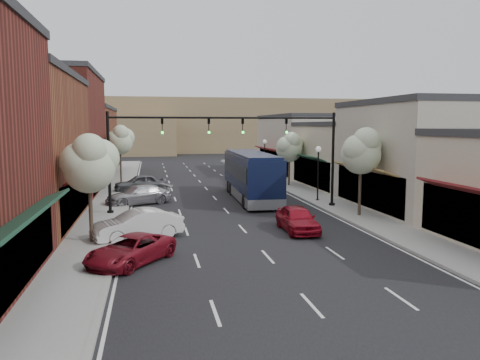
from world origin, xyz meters
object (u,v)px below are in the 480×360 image
tree_left_near (90,162)px  red_hatchback (297,219)px  signal_mast_left (144,147)px  parked_car_d (140,183)px  tree_left_far (120,139)px  coach_bus (251,175)px  lamp_post_near (318,164)px  tree_right_far (290,147)px  parked_car_a (131,250)px  lamp_post_far (265,152)px  parked_car_c (138,195)px  parked_car_b (138,225)px  signal_mast_right (302,145)px  tree_right_near (362,150)px

tree_left_near → red_hatchback: bearing=4.1°
signal_mast_left → parked_car_d: signal_mast_left is taller
tree_left_near → tree_left_far: bearing=90.0°
coach_bus → signal_mast_left: bearing=-148.5°
lamp_post_near → coach_bus: (-4.95, 2.35, -1.01)m
signal_mast_left → tree_right_far: size_ratio=1.51×
tree_right_far → parked_car_a: bearing=-121.4°
lamp_post_near → lamp_post_far: bearing=90.0°
lamp_post_far → coach_bus: lamp_post_far is taller
tree_right_far → coach_bus: size_ratio=0.43×
signal_mast_left → parked_car_c: bearing=98.2°
lamp_post_near → parked_car_b: bearing=-144.5°
tree_left_far → parked_car_d: tree_left_far is taller
tree_left_far → parked_car_b: (2.26, -25.28, -3.82)m
parked_car_b → signal_mast_right: bearing=102.0°
tree_left_near → coach_bus: size_ratio=0.45×
tree_left_far → parked_car_a: (2.05, -29.86, -3.97)m
tree_left_near → tree_right_far: bearing=50.3°
parked_car_d → signal_mast_right: bearing=39.6°
signal_mast_right → tree_left_near: 16.05m
tree_right_near → parked_car_d: bearing=133.8°
tree_right_far → parked_car_a: tree_right_far is taller
tree_right_near → tree_left_near: 17.08m
tree_right_near → parked_car_a: bearing=-151.6°
signal_mast_left → parked_car_a: signal_mast_left is taller
tree_right_far → signal_mast_left: bearing=-139.5°
tree_right_far → parked_car_c: 16.89m
tree_right_near → lamp_post_far: (-0.55, 24.06, -1.45)m
parked_car_b → parked_car_d: (-0.21, 18.47, 0.01)m
red_hatchback → tree_right_near: bearing=31.7°
tree_left_far → parked_car_b: bearing=-84.9°
signal_mast_left → red_hatchback: 11.89m
signal_mast_left → tree_right_near: (13.97, -4.05, -0.17)m
signal_mast_left → tree_left_far: 18.14m
parked_car_b → lamp_post_far: bearing=132.9°
parked_car_c → tree_right_far: bearing=96.5°
coach_bus → tree_left_near: bearing=-129.0°
parked_car_b → parked_car_c: bearing=160.8°
tree_right_near → lamp_post_far: 24.11m
signal_mast_left → tree_right_far: bearing=40.5°
tree_left_far → tree_right_far: bearing=-19.9°
tree_left_far → parked_car_a: size_ratio=1.35×
signal_mast_right → signal_mast_left: same height
signal_mast_left → red_hatchback: (8.58, -7.25, -3.88)m
tree_left_far → lamp_post_near: 22.33m
parked_car_c → parked_car_b: bearing=-21.1°
tree_left_near → parked_car_d: tree_left_near is taller
lamp_post_near → parked_car_c: lamp_post_near is taller
tree_left_near → parked_car_c: (2.05, 12.06, -3.49)m
red_hatchback → tree_left_near: bearing=-174.9°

